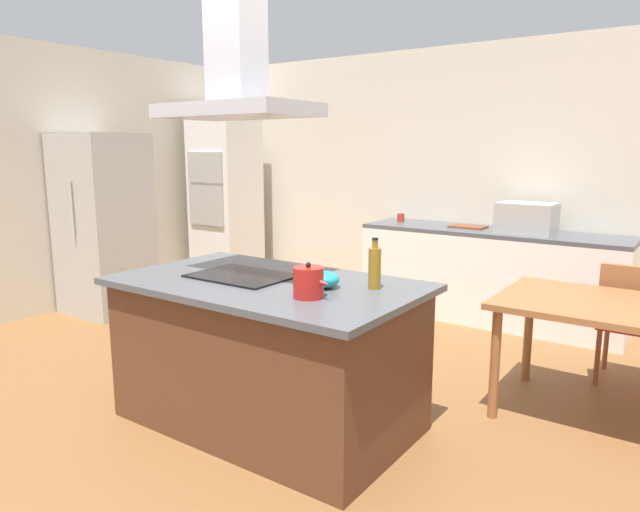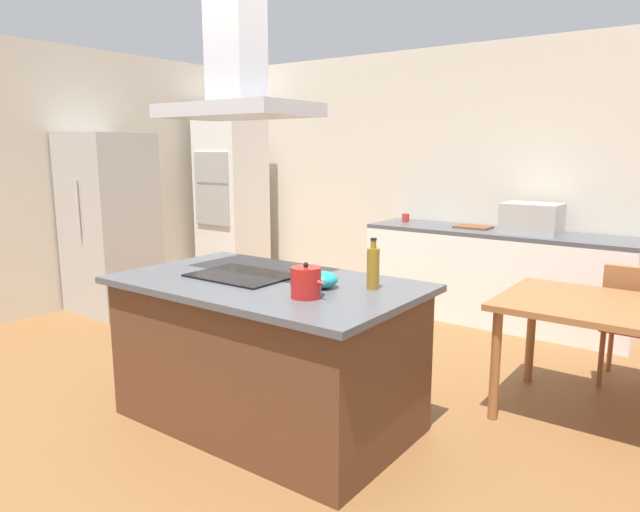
{
  "view_description": "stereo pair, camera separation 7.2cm",
  "coord_description": "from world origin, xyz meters",
  "px_view_note": "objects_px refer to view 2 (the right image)",
  "views": [
    {
      "loc": [
        2.17,
        -2.54,
        1.68
      ],
      "look_at": [
        0.11,
        0.4,
        1.0
      ],
      "focal_mm": 32.26,
      "sensor_mm": 36.0,
      "label": 1
    },
    {
      "loc": [
        2.22,
        -2.5,
        1.68
      ],
      "look_at": [
        0.11,
        0.4,
        1.0
      ],
      "focal_mm": 32.26,
      "sensor_mm": 36.0,
      "label": 2
    }
  ],
  "objects_px": {
    "wall_oven_stack": "(231,195)",
    "range_hood": "(236,73)",
    "coffee_mug_red": "(406,218)",
    "mixing_bowl": "(323,280)",
    "chair_facing_back_wall": "(636,319)",
    "dining_table": "(622,320)",
    "olive_oil_bottle": "(373,267)",
    "cutting_board": "(473,227)",
    "countertop_microwave": "(532,218)",
    "refrigerator": "(110,224)",
    "cooktop": "(242,275)",
    "tea_kettle": "(306,282)"
  },
  "relations": [
    {
      "from": "olive_oil_bottle",
      "to": "range_hood",
      "type": "relative_size",
      "value": 0.32
    },
    {
      "from": "wall_oven_stack",
      "to": "mixing_bowl",
      "type": "bearing_deg",
      "value": -38.31
    },
    {
      "from": "tea_kettle",
      "to": "coffee_mug_red",
      "type": "xyz_separation_m",
      "value": [
        -1.06,
        3.12,
        -0.04
      ]
    },
    {
      "from": "dining_table",
      "to": "range_hood",
      "type": "relative_size",
      "value": 1.56
    },
    {
      "from": "mixing_bowl",
      "to": "countertop_microwave",
      "type": "height_order",
      "value": "countertop_microwave"
    },
    {
      "from": "coffee_mug_red",
      "to": "dining_table",
      "type": "distance_m",
      "value": 2.93
    },
    {
      "from": "dining_table",
      "to": "coffee_mug_red",
      "type": "bearing_deg",
      "value": 143.88
    },
    {
      "from": "mixing_bowl",
      "to": "coffee_mug_red",
      "type": "relative_size",
      "value": 1.91
    },
    {
      "from": "dining_table",
      "to": "chair_facing_back_wall",
      "type": "height_order",
      "value": "chair_facing_back_wall"
    },
    {
      "from": "coffee_mug_red",
      "to": "refrigerator",
      "type": "bearing_deg",
      "value": -139.84
    },
    {
      "from": "coffee_mug_red",
      "to": "wall_oven_stack",
      "type": "xyz_separation_m",
      "value": [
        -2.28,
        -0.3,
        0.16
      ]
    },
    {
      "from": "wall_oven_stack",
      "to": "dining_table",
      "type": "xyz_separation_m",
      "value": [
        4.64,
        -1.42,
        -0.43
      ]
    },
    {
      "from": "mixing_bowl",
      "to": "chair_facing_back_wall",
      "type": "relative_size",
      "value": 0.19
    },
    {
      "from": "tea_kettle",
      "to": "wall_oven_stack",
      "type": "bearing_deg",
      "value": 139.81
    },
    {
      "from": "cutting_board",
      "to": "mixing_bowl",
      "type": "bearing_deg",
      "value": -85.1
    },
    {
      "from": "tea_kettle",
      "to": "countertop_microwave",
      "type": "height_order",
      "value": "countertop_microwave"
    },
    {
      "from": "olive_oil_bottle",
      "to": "cutting_board",
      "type": "bearing_deg",
      "value": 100.1
    },
    {
      "from": "tea_kettle",
      "to": "olive_oil_bottle",
      "type": "height_order",
      "value": "olive_oil_bottle"
    },
    {
      "from": "refrigerator",
      "to": "chair_facing_back_wall",
      "type": "distance_m",
      "value": 4.82
    },
    {
      "from": "olive_oil_bottle",
      "to": "wall_oven_stack",
      "type": "distance_m",
      "value": 4.29
    },
    {
      "from": "olive_oil_bottle",
      "to": "cutting_board",
      "type": "relative_size",
      "value": 0.85
    },
    {
      "from": "refrigerator",
      "to": "cooktop",
      "type": "bearing_deg",
      "value": -19.05
    },
    {
      "from": "tea_kettle",
      "to": "refrigerator",
      "type": "bearing_deg",
      "value": 161.67
    },
    {
      "from": "olive_oil_bottle",
      "to": "refrigerator",
      "type": "distance_m",
      "value": 3.68
    },
    {
      "from": "wall_oven_stack",
      "to": "range_hood",
      "type": "distance_m",
      "value": 3.91
    },
    {
      "from": "mixing_bowl",
      "to": "cutting_board",
      "type": "height_order",
      "value": "mixing_bowl"
    },
    {
      "from": "tea_kettle",
      "to": "chair_facing_back_wall",
      "type": "distance_m",
      "value": 2.49
    },
    {
      "from": "cooktop",
      "to": "coffee_mug_red",
      "type": "height_order",
      "value": "coffee_mug_red"
    },
    {
      "from": "countertop_microwave",
      "to": "chair_facing_back_wall",
      "type": "xyz_separation_m",
      "value": [
        1.03,
        -0.99,
        -0.53
      ]
    },
    {
      "from": "tea_kettle",
      "to": "cooktop",
      "type": "bearing_deg",
      "value": 164.91
    },
    {
      "from": "mixing_bowl",
      "to": "cutting_board",
      "type": "relative_size",
      "value": 0.51
    },
    {
      "from": "refrigerator",
      "to": "dining_table",
      "type": "height_order",
      "value": "refrigerator"
    },
    {
      "from": "wall_oven_stack",
      "to": "chair_facing_back_wall",
      "type": "distance_m",
      "value": 4.73
    },
    {
      "from": "olive_oil_bottle",
      "to": "range_hood",
      "type": "distance_m",
      "value": 1.37
    },
    {
      "from": "olive_oil_bottle",
      "to": "range_hood",
      "type": "xyz_separation_m",
      "value": [
        -0.82,
        -0.2,
        1.08
      ]
    },
    {
      "from": "cooktop",
      "to": "olive_oil_bottle",
      "type": "xyz_separation_m",
      "value": [
        0.82,
        0.2,
        0.12
      ]
    },
    {
      "from": "wall_oven_stack",
      "to": "dining_table",
      "type": "relative_size",
      "value": 1.57
    },
    {
      "from": "cooktop",
      "to": "wall_oven_stack",
      "type": "height_order",
      "value": "wall_oven_stack"
    },
    {
      "from": "countertop_microwave",
      "to": "cutting_board",
      "type": "bearing_deg",
      "value": 175.02
    },
    {
      "from": "mixing_bowl",
      "to": "refrigerator",
      "type": "height_order",
      "value": "refrigerator"
    },
    {
      "from": "countertop_microwave",
      "to": "refrigerator",
      "type": "xyz_separation_m",
      "value": [
        -3.69,
        -1.92,
        -0.13
      ]
    },
    {
      "from": "cooktop",
      "to": "dining_table",
      "type": "bearing_deg",
      "value": 32.43
    },
    {
      "from": "chair_facing_back_wall",
      "to": "dining_table",
      "type": "bearing_deg",
      "value": -90.0
    },
    {
      "from": "coffee_mug_red",
      "to": "cutting_board",
      "type": "height_order",
      "value": "coffee_mug_red"
    },
    {
      "from": "wall_oven_stack",
      "to": "chair_facing_back_wall",
      "type": "height_order",
      "value": "wall_oven_stack"
    },
    {
      "from": "countertop_microwave",
      "to": "chair_facing_back_wall",
      "type": "height_order",
      "value": "countertop_microwave"
    },
    {
      "from": "wall_oven_stack",
      "to": "dining_table",
      "type": "bearing_deg",
      "value": -17.0
    },
    {
      "from": "olive_oil_bottle",
      "to": "range_hood",
      "type": "height_order",
      "value": "range_hood"
    },
    {
      "from": "mixing_bowl",
      "to": "range_hood",
      "type": "distance_m",
      "value": 1.29
    },
    {
      "from": "dining_table",
      "to": "mixing_bowl",
      "type": "bearing_deg",
      "value": -139.16
    }
  ]
}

